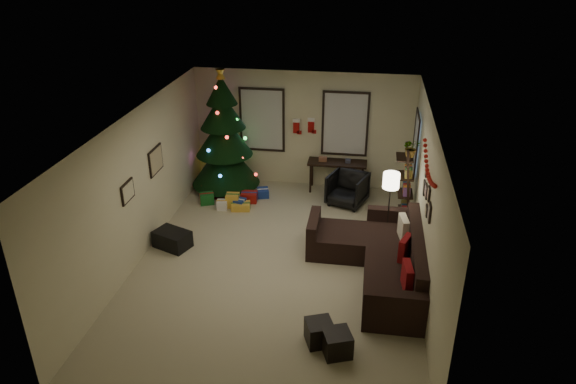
# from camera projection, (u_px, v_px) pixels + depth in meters

# --- Properties ---
(floor) EXTENTS (7.00, 7.00, 0.00)m
(floor) POSITION_uv_depth(u_px,v_px,m) (277.00, 263.00, 9.71)
(floor) COLOR tan
(floor) RESTS_ON ground
(ceiling) EXTENTS (7.00, 7.00, 0.00)m
(ceiling) POSITION_uv_depth(u_px,v_px,m) (276.00, 120.00, 8.54)
(ceiling) COLOR white
(ceiling) RESTS_ON floor
(wall_back) EXTENTS (5.00, 0.00, 5.00)m
(wall_back) POSITION_uv_depth(u_px,v_px,m) (303.00, 130.00, 12.24)
(wall_back) COLOR beige
(wall_back) RESTS_ON floor
(wall_front) EXTENTS (5.00, 0.00, 5.00)m
(wall_front) POSITION_uv_depth(u_px,v_px,m) (223.00, 331.00, 6.01)
(wall_front) COLOR beige
(wall_front) RESTS_ON floor
(wall_left) EXTENTS (0.00, 7.00, 7.00)m
(wall_left) POSITION_uv_depth(u_px,v_px,m) (138.00, 186.00, 9.47)
(wall_left) COLOR beige
(wall_left) RESTS_ON floor
(wall_right) EXTENTS (0.00, 7.00, 7.00)m
(wall_right) POSITION_uv_depth(u_px,v_px,m) (426.00, 206.00, 8.77)
(wall_right) COLOR beige
(wall_right) RESTS_ON floor
(window_back_left) EXTENTS (1.05, 0.06, 1.50)m
(window_back_left) POSITION_uv_depth(u_px,v_px,m) (262.00, 120.00, 12.26)
(window_back_left) COLOR #728CB2
(window_back_left) RESTS_ON wall_back
(window_back_right) EXTENTS (1.05, 0.06, 1.50)m
(window_back_right) POSITION_uv_depth(u_px,v_px,m) (345.00, 124.00, 11.99)
(window_back_right) COLOR #728CB2
(window_back_right) RESTS_ON wall_back
(window_right_wall) EXTENTS (0.06, 0.90, 1.30)m
(window_right_wall) POSITION_uv_depth(u_px,v_px,m) (416.00, 144.00, 10.98)
(window_right_wall) COLOR #728CB2
(window_right_wall) RESTS_ON wall_right
(christmas_tree) EXTENTS (1.56, 1.56, 2.91)m
(christmas_tree) POSITION_uv_depth(u_px,v_px,m) (224.00, 140.00, 12.05)
(christmas_tree) COLOR black
(christmas_tree) RESTS_ON floor
(presents) EXTENTS (1.50, 1.01, 0.30)m
(presents) POSITION_uv_depth(u_px,v_px,m) (233.00, 198.00, 11.84)
(presents) COLOR maroon
(presents) RESTS_ON floor
(sofa) EXTENTS (2.00, 2.90, 0.90)m
(sofa) POSITION_uv_depth(u_px,v_px,m) (380.00, 258.00, 9.30)
(sofa) COLOR black
(sofa) RESTS_ON floor
(pillow_red_a) EXTENTS (0.16, 0.44, 0.43)m
(pillow_red_a) POSITION_uv_depth(u_px,v_px,m) (407.00, 277.00, 8.19)
(pillow_red_a) COLOR maroon
(pillow_red_a) RESTS_ON sofa
(pillow_red_b) EXTENTS (0.24, 0.41, 0.40)m
(pillow_red_b) POSITION_uv_depth(u_px,v_px,m) (405.00, 248.00, 8.96)
(pillow_red_b) COLOR maroon
(pillow_red_b) RESTS_ON sofa
(pillow_cream) EXTENTS (0.19, 0.44, 0.42)m
(pillow_cream) POSITION_uv_depth(u_px,v_px,m) (403.00, 228.00, 9.57)
(pillow_cream) COLOR beige
(pillow_cream) RESTS_ON sofa
(ottoman_near) EXTENTS (0.48, 0.48, 0.36)m
(ottoman_near) POSITION_uv_depth(u_px,v_px,m) (319.00, 332.00, 7.74)
(ottoman_near) COLOR black
(ottoman_near) RESTS_ON floor
(ottoman_far) EXTENTS (0.49, 0.49, 0.36)m
(ottoman_far) POSITION_uv_depth(u_px,v_px,m) (337.00, 343.00, 7.53)
(ottoman_far) COLOR black
(ottoman_far) RESTS_ON floor
(desk) EXTENTS (1.33, 0.48, 0.72)m
(desk) POSITION_uv_depth(u_px,v_px,m) (337.00, 165.00, 12.18)
(desk) COLOR black
(desk) RESTS_ON floor
(desk_chair) EXTENTS (0.88, 0.86, 0.72)m
(desk_chair) POSITION_uv_depth(u_px,v_px,m) (347.00, 189.00, 11.68)
(desk_chair) COLOR black
(desk_chair) RESTS_ON floor
(bookshelf) EXTENTS (0.30, 0.51, 1.73)m
(bookshelf) POSITION_uv_depth(u_px,v_px,m) (406.00, 188.00, 10.60)
(bookshelf) COLOR black
(bookshelf) RESTS_ON floor
(potted_plant) EXTENTS (0.52, 0.48, 0.47)m
(potted_plant) POSITION_uv_depth(u_px,v_px,m) (412.00, 145.00, 10.07)
(potted_plant) COLOR #4C4C4C
(potted_plant) RESTS_ON bookshelf
(floor_lamp) EXTENTS (0.31, 0.31, 1.45)m
(floor_lamp) POSITION_uv_depth(u_px,v_px,m) (391.00, 185.00, 9.84)
(floor_lamp) COLOR black
(floor_lamp) RESTS_ON floor
(art_map) EXTENTS (0.04, 0.60, 0.50)m
(art_map) POSITION_uv_depth(u_px,v_px,m) (156.00, 160.00, 10.13)
(art_map) COLOR black
(art_map) RESTS_ON wall_left
(art_abstract) EXTENTS (0.04, 0.45, 0.35)m
(art_abstract) POSITION_uv_depth(u_px,v_px,m) (128.00, 192.00, 9.01)
(art_abstract) COLOR black
(art_abstract) RESTS_ON wall_left
(gallery) EXTENTS (0.03, 1.25, 0.54)m
(gallery) POSITION_uv_depth(u_px,v_px,m) (427.00, 196.00, 8.61)
(gallery) COLOR black
(gallery) RESTS_ON wall_right
(garland) EXTENTS (0.08, 1.90, 0.30)m
(garland) POSITION_uv_depth(u_px,v_px,m) (429.00, 167.00, 8.41)
(garland) COLOR #A5140C
(garland) RESTS_ON wall_right
(stocking_left) EXTENTS (0.20, 0.05, 0.36)m
(stocking_left) POSITION_uv_depth(u_px,v_px,m) (297.00, 126.00, 12.13)
(stocking_left) COLOR #990F0C
(stocking_left) RESTS_ON wall_back
(stocking_right) EXTENTS (0.20, 0.05, 0.36)m
(stocking_right) POSITION_uv_depth(u_px,v_px,m) (311.00, 125.00, 12.15)
(stocking_right) COLOR #990F0C
(stocking_right) RESTS_ON wall_back
(storage_bin) EXTENTS (0.77, 0.65, 0.33)m
(storage_bin) POSITION_uv_depth(u_px,v_px,m) (172.00, 239.00, 10.14)
(storage_bin) COLOR black
(storage_bin) RESTS_ON floor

